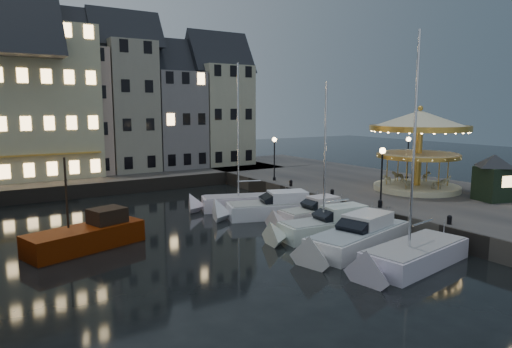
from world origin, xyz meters
TOP-DOWN VIEW (x-y plane):
  - ground at (0.00, 0.00)m, footprint 160.00×160.00m
  - quay_east at (14.00, 6.00)m, footprint 16.00×56.00m
  - quay_north at (-8.00, 28.00)m, footprint 44.00×12.00m
  - quaywall_e at (6.00, 6.00)m, footprint 0.15×44.00m
  - quaywall_n at (-6.00, 22.00)m, footprint 48.00×0.15m
  - streetlamp_b at (7.20, 1.00)m, footprint 0.44×0.44m
  - streetlamp_c at (7.20, 14.50)m, footprint 0.44×0.44m
  - streetlamp_d at (18.50, 8.00)m, footprint 0.44×0.44m
  - bollard_a at (6.60, -5.00)m, footprint 0.30×0.30m
  - bollard_b at (6.60, 0.50)m, footprint 0.30×0.30m
  - bollard_c at (6.60, 5.50)m, footprint 0.30×0.30m
  - bollard_d at (6.60, 11.00)m, footprint 0.30×0.30m
  - townhouse_nb at (-14.05, 30.00)m, footprint 6.16×8.00m
  - townhouse_nc at (-8.00, 30.00)m, footprint 6.82×8.00m
  - townhouse_nd at (-2.25, 30.00)m, footprint 5.50×8.00m
  - townhouse_ne at (3.20, 30.00)m, footprint 6.16×8.00m
  - townhouse_nf at (9.25, 30.00)m, footprint 6.82×8.00m
  - hotel_corner at (-14.00, 30.00)m, footprint 17.60×9.00m
  - motorboat_a at (1.38, -6.37)m, footprint 7.92×3.68m
  - motorboat_b at (1.25, -2.58)m, footprint 8.91×4.55m
  - motorboat_c at (1.56, 0.26)m, footprint 8.30×2.86m
  - motorboat_d at (2.64, 3.28)m, footprint 6.34×2.18m
  - motorboat_e at (1.54, 6.68)m, footprint 8.48×4.85m
  - motorboat_f at (0.83, 10.14)m, footprint 8.25×4.71m
  - red_fishing_boat at (-12.04, 6.02)m, footprint 7.14×4.27m
  - carousel at (14.46, 3.65)m, footprint 8.17×8.17m
  - ticket_kiosk at (15.66, -2.32)m, footprint 3.40×3.40m

SIDE VIEW (x-z plane):
  - ground at x=0.00m, z-range 0.00..0.00m
  - motorboat_f at x=0.83m, z-range -5.04..6.09m
  - motorboat_a at x=1.38m, z-range -6.03..7.10m
  - motorboat_d at x=2.64m, z-range -0.44..1.71m
  - motorboat_e at x=1.54m, z-range -0.43..1.72m
  - motorboat_b at x=1.25m, z-range -0.43..1.72m
  - quay_east at x=14.00m, z-range 0.00..1.30m
  - quay_north at x=-8.00m, z-range 0.00..1.30m
  - quaywall_e at x=6.00m, z-range 0.00..1.30m
  - quaywall_n at x=-6.00m, z-range 0.00..1.30m
  - motorboat_c at x=1.56m, z-range -4.81..6.16m
  - red_fishing_boat at x=-12.04m, z-range -2.18..3.55m
  - bollard_a at x=6.60m, z-range 1.32..1.89m
  - bollard_b at x=6.60m, z-range 1.32..1.89m
  - bollard_c at x=6.60m, z-range 1.32..1.89m
  - bollard_d at x=6.60m, z-range 1.32..1.89m
  - ticket_kiosk at x=15.66m, z-range 1.68..5.66m
  - streetlamp_b at x=7.20m, z-range 1.93..6.10m
  - streetlamp_c at x=7.20m, z-range 1.93..6.10m
  - streetlamp_d at x=18.50m, z-range 1.93..6.10m
  - carousel at x=14.46m, z-range 2.43..9.58m
  - townhouse_ne at x=3.20m, z-range 1.38..14.18m
  - townhouse_nb at x=-14.05m, z-range 1.38..15.18m
  - townhouse_nf at x=9.25m, z-range 1.38..15.18m
  - townhouse_nc at x=-8.00m, z-range 1.38..16.18m
  - townhouse_nd at x=-2.25m, z-range 1.38..17.18m
  - hotel_corner at x=-14.00m, z-range 1.38..18.18m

